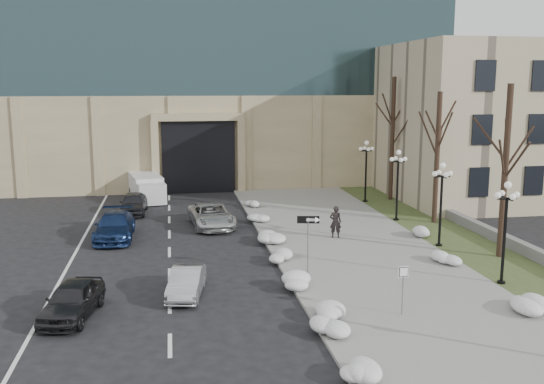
{
  "coord_description": "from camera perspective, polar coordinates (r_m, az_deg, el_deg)",
  "views": [
    {
      "loc": [
        -6.28,
        -18.11,
        8.99
      ],
      "look_at": [
        -1.2,
        12.05,
        3.5
      ],
      "focal_mm": 40.0,
      "sensor_mm": 36.0,
      "label": 1
    }
  ],
  "objects": [
    {
      "name": "lamppost_a",
      "position": [
        28.79,
        21.13,
        -2.38
      ],
      "size": [
        1.18,
        1.18,
        4.76
      ],
      "color": "black",
      "rests_on": "ground"
    },
    {
      "name": "curb",
      "position": [
        33.74,
        -0.22,
        -5.15
      ],
      "size": [
        0.3,
        40.0,
        0.14
      ],
      "primitive_type": "cube",
      "color": "gray",
      "rests_on": "ground"
    },
    {
      "name": "lamppost_c",
      "position": [
        40.31,
        11.76,
        1.52
      ],
      "size": [
        1.18,
        1.18,
        4.76
      ],
      "color": "black",
      "rests_on": "ground"
    },
    {
      "name": "car_c",
      "position": [
        36.65,
        -14.59,
        -3.13
      ],
      "size": [
        2.22,
        5.3,
        1.53
      ],
      "primitive_type": "imported",
      "rotation": [
        0.0,
        0.0,
        -0.01
      ],
      "color": "navy",
      "rests_on": "ground"
    },
    {
      "name": "car_b",
      "position": [
        26.47,
        -8.05,
        -8.39
      ],
      "size": [
        1.91,
        3.87,
        1.22
      ],
      "primitive_type": "imported",
      "rotation": [
        0.0,
        0.0,
        -0.17
      ],
      "color": "#9C9EA3",
      "rests_on": "ground"
    },
    {
      "name": "tree_near",
      "position": [
        32.89,
        21.22,
        3.97
      ],
      "size": [
        3.2,
        3.2,
        9.0
      ],
      "color": "black",
      "rests_on": "ground"
    },
    {
      "name": "car_a",
      "position": [
        25.12,
        -18.29,
        -9.62
      ],
      "size": [
        2.43,
        4.39,
        1.41
      ],
      "primitive_type": "imported",
      "rotation": [
        0.0,
        0.0,
        -0.19
      ],
      "color": "black",
      "rests_on": "ground"
    },
    {
      "name": "snow_clump_a",
      "position": [
        19.31,
        8.44,
        -16.7
      ],
      "size": [
        1.1,
        1.6,
        0.36
      ],
      "primitive_type": "ellipsoid",
      "color": "white",
      "rests_on": "sidewalk"
    },
    {
      "name": "snow_clump_d",
      "position": [
        30.94,
        0.94,
        -6.14
      ],
      "size": [
        1.1,
        1.6,
        0.36
      ],
      "primitive_type": "ellipsoid",
      "color": "white",
      "rests_on": "sidewalk"
    },
    {
      "name": "car_e",
      "position": [
        43.39,
        -12.92,
        -1.05
      ],
      "size": [
        1.97,
        4.43,
        1.48
      ],
      "primitive_type": "imported",
      "rotation": [
        0.0,
        0.0,
        -0.05
      ],
      "color": "#2B2B2F",
      "rests_on": "ground"
    },
    {
      "name": "tree_far",
      "position": [
        47.28,
        11.31,
        6.54
      ],
      "size": [
        3.2,
        3.2,
        9.5
      ],
      "color": "black",
      "rests_on": "ground"
    },
    {
      "name": "stone_wall",
      "position": [
        39.65,
        18.18,
        -2.93
      ],
      "size": [
        0.5,
        30.0,
        0.7
      ],
      "primitive_type": "cube",
      "color": "slate",
      "rests_on": "ground"
    },
    {
      "name": "classical_building",
      "position": [
        54.16,
        22.07,
        6.27
      ],
      "size": [
        22.0,
        18.12,
        12.0
      ],
      "color": "tan",
      "rests_on": "ground"
    },
    {
      "name": "sidewalk",
      "position": [
        34.73,
        7.15,
        -4.8
      ],
      "size": [
        9.0,
        40.0,
        0.12
      ],
      "primitive_type": "cube",
      "color": "gray",
      "rests_on": "ground"
    },
    {
      "name": "keep_sign",
      "position": [
        24.12,
        12.24,
        -8.09
      ],
      "size": [
        0.45,
        0.08,
        2.08
      ],
      "rotation": [
        0.0,
        0.0,
        0.09
      ],
      "color": "slate",
      "rests_on": "ground"
    },
    {
      "name": "snow_clump_e",
      "position": [
        35.32,
        -0.43,
        -4.07
      ],
      "size": [
        1.1,
        1.6,
        0.36
      ],
      "primitive_type": "ellipsoid",
      "color": "white",
      "rests_on": "sidewalk"
    },
    {
      "name": "snow_clump_c",
      "position": [
        26.89,
        2.77,
        -8.7
      ],
      "size": [
        1.1,
        1.6,
        0.36
      ],
      "primitive_type": "ellipsoid",
      "color": "white",
      "rests_on": "sidewalk"
    },
    {
      "name": "snow_clump_j",
      "position": [
        36.84,
        13.3,
        -3.74
      ],
      "size": [
        1.1,
        1.6,
        0.36
      ],
      "primitive_type": "ellipsoid",
      "color": "white",
      "rests_on": "sidewalk"
    },
    {
      "name": "snow_clump_i",
      "position": [
        31.99,
        16.27,
        -6.01
      ],
      "size": [
        1.1,
        1.6,
        0.36
      ],
      "primitive_type": "ellipsoid",
      "color": "white",
      "rests_on": "sidewalk"
    },
    {
      "name": "ground",
      "position": [
        21.17,
        8.96,
        -15.09
      ],
      "size": [
        160.0,
        160.0,
        0.0
      ],
      "primitive_type": "plane",
      "color": "black",
      "rests_on": "ground"
    },
    {
      "name": "tree_mid",
      "position": [
        39.97,
        15.35,
        4.81
      ],
      "size": [
        3.2,
        3.2,
        8.5
      ],
      "color": "black",
      "rests_on": "ground"
    },
    {
      "name": "car_d",
      "position": [
        38.64,
        -5.73,
        -2.21
      ],
      "size": [
        3.0,
        5.53,
        1.47
      ],
      "primitive_type": "imported",
      "rotation": [
        0.0,
        0.0,
        0.11
      ],
      "color": "#B6B6B6",
      "rests_on": "ground"
    },
    {
      "name": "lamppost_d",
      "position": [
        46.36,
        8.85,
        2.72
      ],
      "size": [
        1.18,
        1.18,
        4.76
      ],
      "color": "black",
      "rests_on": "ground"
    },
    {
      "name": "snow_clump_f",
      "position": [
        39.63,
        -1.47,
        -2.49
      ],
      "size": [
        1.1,
        1.6,
        0.36
      ],
      "primitive_type": "ellipsoid",
      "color": "white",
      "rests_on": "sidewalk"
    },
    {
      "name": "snow_clump_b",
      "position": [
        22.49,
        5.32,
        -12.61
      ],
      "size": [
        1.1,
        1.6,
        0.36
      ],
      "primitive_type": "ellipsoid",
      "color": "white",
      "rests_on": "sidewalk"
    },
    {
      "name": "snow_clump_k",
      "position": [
        23.88,
        5.31,
        -11.21
      ],
      "size": [
        1.1,
        1.6,
        0.36
      ],
      "primitive_type": "ellipsoid",
      "color": "white",
      "rests_on": "sidewalk"
    },
    {
      "name": "snow_clump_l",
      "position": [
        33.84,
        0.12,
        -4.7
      ],
      "size": [
        1.1,
        1.6,
        0.36
      ],
      "primitive_type": "ellipsoid",
      "color": "white",
      "rests_on": "sidewalk"
    },
    {
      "name": "box_truck",
      "position": [
        48.36,
        -11.72,
        0.37
      ],
      "size": [
        3.17,
        6.34,
        1.92
      ],
      "rotation": [
        0.0,
        0.0,
        0.19
      ],
      "color": "beige",
      "rests_on": "ground"
    },
    {
      "name": "pedestrian",
      "position": [
        35.44,
        5.99,
        -2.82
      ],
      "size": [
        0.76,
        0.57,
        1.87
      ],
      "primitive_type": "imported",
      "rotation": [
        0.0,
        0.0,
        2.95
      ],
      "color": "black",
      "rests_on": "sidewalk"
    },
    {
      "name": "one_way_sign",
      "position": [
        28.33,
        3.79,
        -3.28
      ],
      "size": [
        1.08,
        0.4,
        2.92
      ],
      "rotation": [
        0.0,
        0.0,
        -0.19
      ],
      "color": "slate",
      "rests_on": "ground"
    },
    {
      "name": "snow_clump_h",
      "position": [
        26.59,
        22.94,
        -9.74
      ],
      "size": [
        1.1,
        1.6,
        0.36
      ],
      "primitive_type": "ellipsoid",
      "color": "white",
      "rests_on": "sidewalk"
    },
    {
      "name": "lamppost_b",
      "position": [
        34.42,
        15.66,
        -0.1
      ],
      "size": [
        1.18,
        1.18,
        4.76
      ],
      "color": "black",
      "rests_on": "ground"
    },
    {
      "name": "snow_clump_g",
      "position": [
        44.45,
        -1.96,
        -1.1
      ],
      "size": [
        1.1,
        1.6,
        0.36
      ],
      "primitive_type": "ellipsoid",
      "color": "white",
      "rests_on": "sidewalk"
    },
    {
      "name": "grass_strip",
      "position": [
        37.1,
        16.84,
        -4.22
      ],
      "size": [
        4.0,
        40.0,
        0.1
      ],
      "primitive_type": "cube",
      "color": "#354422",
      "rests_on": "ground"
    }
  ]
}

